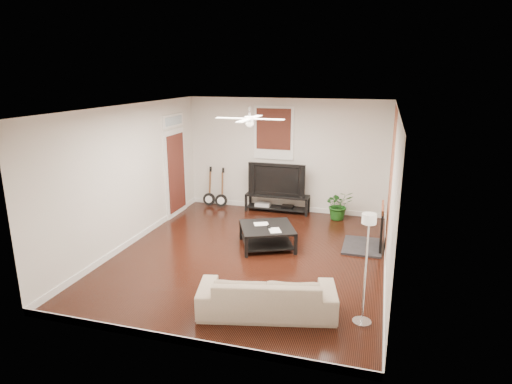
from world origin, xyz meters
TOP-DOWN VIEW (x-y plane):
  - room at (0.00, 0.00)m, footprint 5.01×6.01m
  - brick_accent at (2.49, 1.00)m, footprint 0.02×2.20m
  - fireplace at (2.20, 1.00)m, footprint 0.80×1.10m
  - window_back at (-0.30, 2.97)m, footprint 1.00×0.06m
  - door_left at (-2.46, 1.90)m, footprint 0.08×1.00m
  - tv_stand at (-0.14, 2.78)m, footprint 1.59×0.42m
  - tv at (-0.14, 2.80)m, footprint 1.42×0.19m
  - coffee_table at (0.20, 0.50)m, footprint 1.34×1.34m
  - sofa at (0.84, -1.92)m, footprint 2.10×1.20m
  - floor_lamp at (2.19, -1.82)m, footprint 0.32×0.32m
  - potted_plant at (1.40, 2.62)m, footprint 0.81×0.77m
  - guitar_left at (-1.97, 2.75)m, footprint 0.35×0.27m
  - guitar_right at (-1.62, 2.72)m, footprint 0.36×0.29m
  - ceiling_fan at (0.00, 0.00)m, footprint 1.24×1.24m

SIDE VIEW (x-z plane):
  - coffee_table at x=0.20m, z-range 0.00..0.43m
  - tv_stand at x=-0.14m, z-range 0.00..0.44m
  - sofa at x=0.84m, z-range 0.00..0.58m
  - potted_plant at x=1.40m, z-range 0.00..0.71m
  - fireplace at x=2.20m, z-range 0.00..0.92m
  - guitar_left at x=-1.97m, z-range 0.00..1.03m
  - guitar_right at x=-1.62m, z-range 0.00..1.03m
  - floor_lamp at x=2.19m, z-range 0.00..1.62m
  - tv at x=-0.14m, z-range 0.44..1.26m
  - door_left at x=-2.46m, z-range 0.00..2.50m
  - room at x=0.00m, z-range 0.00..2.80m
  - brick_accent at x=2.49m, z-range 0.00..2.80m
  - window_back at x=-0.30m, z-range 1.30..2.60m
  - ceiling_fan at x=0.00m, z-range 2.44..2.76m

